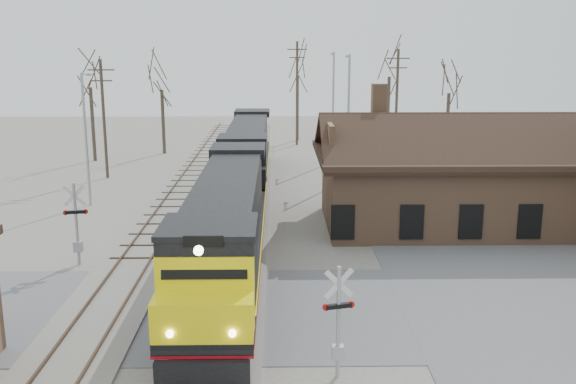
% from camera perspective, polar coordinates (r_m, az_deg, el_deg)
% --- Properties ---
extents(ground, '(140.00, 140.00, 0.00)m').
position_cam_1_polar(ground, '(25.33, -6.00, -10.46)').
color(ground, '#9A958B').
rests_on(ground, ground).
extents(road, '(60.00, 9.00, 0.03)m').
position_cam_1_polar(road, '(25.33, -6.00, -10.43)').
color(road, slate).
rests_on(road, ground).
extents(track_main, '(3.40, 90.00, 0.24)m').
position_cam_1_polar(track_main, '(39.50, -4.13, -1.72)').
color(track_main, '#9A958B').
rests_on(track_main, ground).
extents(track_siding, '(3.40, 90.00, 0.24)m').
position_cam_1_polar(track_siding, '(40.01, -10.58, -1.72)').
color(track_siding, '#9A958B').
rests_on(track_siding, ground).
extents(depot, '(15.20, 9.31, 7.90)m').
position_cam_1_polar(depot, '(37.28, 14.27, 0.72)').
color(depot, '#95694D').
rests_on(depot, ground).
extents(locomotive_lead, '(3.02, 20.26, 4.50)m').
position_cam_1_polar(locomotive_lead, '(27.73, -5.51, -3.18)').
color(locomotive_lead, black).
rests_on(locomotive_lead, ground).
extents(locomotive_trailing, '(3.02, 20.26, 4.26)m').
position_cam_1_polar(locomotive_trailing, '(47.76, -3.59, 3.66)').
color(locomotive_trailing, black).
rests_on(locomotive_trailing, ground).
extents(crossbuck_near, '(1.01, 0.35, 3.58)m').
position_cam_1_polar(crossbuck_near, '(19.97, 4.49, -11.70)').
color(crossbuck_near, '#A5A8AD').
rests_on(crossbuck_near, ground).
extents(crossbuck_far, '(1.11, 0.32, 3.91)m').
position_cam_1_polar(crossbuck_far, '(31.19, -18.27, -2.95)').
color(crossbuck_far, '#A5A8AD').
rests_on(crossbuck_far, ground).
extents(streetlight_a, '(0.25, 2.04, 8.37)m').
position_cam_1_polar(streetlight_a, '(42.45, -17.50, 5.14)').
color(streetlight_a, '#A5A8AD').
rests_on(streetlight_a, ground).
extents(streetlight_b, '(0.25, 2.04, 9.39)m').
position_cam_1_polar(streetlight_b, '(48.57, 5.38, 7.20)').
color(streetlight_b, '#A5A8AD').
rests_on(streetlight_b, ground).
extents(streetlight_c, '(0.25, 2.04, 9.48)m').
position_cam_1_polar(streetlight_c, '(55.99, 4.03, 8.02)').
color(streetlight_c, '#A5A8AD').
rests_on(streetlight_c, ground).
extents(utility_pole_a, '(2.00, 0.24, 9.03)m').
position_cam_1_polar(utility_pole_a, '(50.92, -16.06, 6.45)').
color(utility_pole_a, '#382D23').
rests_on(utility_pole_a, ground).
extents(utility_pole_b, '(2.00, 0.24, 10.43)m').
position_cam_1_polar(utility_pole_b, '(65.78, 0.81, 8.91)').
color(utility_pole_b, '#382D23').
rests_on(utility_pole_b, ground).
extents(utility_pole_c, '(2.00, 0.24, 9.73)m').
position_cam_1_polar(utility_pole_c, '(57.26, 9.62, 7.79)').
color(utility_pole_c, '#382D23').
rests_on(utility_pole_c, ground).
extents(tree_a, '(4.31, 4.31, 10.57)m').
position_cam_1_polar(tree_a, '(58.90, -17.24, 9.91)').
color(tree_a, '#382D23').
rests_on(tree_a, ground).
extents(tree_b, '(3.99, 3.99, 9.78)m').
position_cam_1_polar(tree_b, '(61.41, -11.20, 9.80)').
color(tree_b, '#382D23').
rests_on(tree_b, ground).
extents(tree_c, '(4.58, 4.58, 11.23)m').
position_cam_1_polar(tree_c, '(68.79, 0.85, 11.22)').
color(tree_c, '#382D23').
rests_on(tree_c, ground).
extents(tree_d, '(4.70, 4.70, 11.52)m').
position_cam_1_polar(tree_d, '(63.78, 9.03, 11.12)').
color(tree_d, '#382D23').
rests_on(tree_d, ground).
extents(tree_e, '(3.85, 3.85, 9.43)m').
position_cam_1_polar(tree_e, '(60.80, 14.17, 9.40)').
color(tree_e, '#382D23').
rests_on(tree_e, ground).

